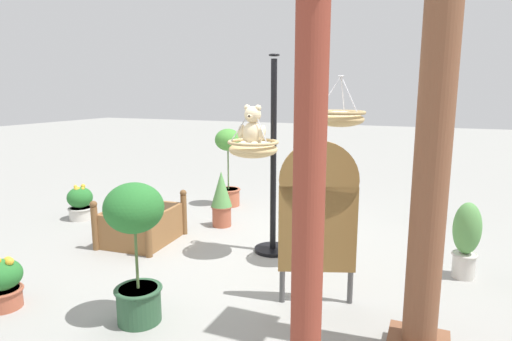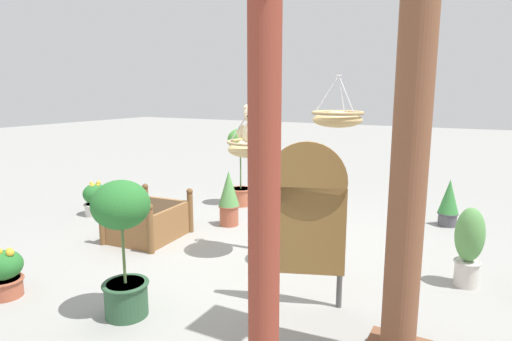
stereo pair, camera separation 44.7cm
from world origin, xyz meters
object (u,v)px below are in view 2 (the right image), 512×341
object	(u,v)px
potted_plant_fern_front	(469,245)
potted_plant_tall_leafy	(123,236)
display_pole_central	(274,195)
display_sign_board	(306,211)
wooden_planter_box	(148,220)
teddy_bear	(251,130)
potted_plant_bushy_green	(229,198)
potted_plant_flowering_red	(96,199)
potted_plant_broad_leaf	(241,163)
potted_plant_small_succulent	(4,273)
potted_plant_conical_shrub	(449,203)
greenhouse_pillar_right	(410,155)
greenhouse_pillar_left	(264,206)
hanging_basket_with_teddy	(252,148)
hanging_basket_left_high	(337,118)

from	to	relation	value
potted_plant_fern_front	potted_plant_tall_leafy	xyz separation A→B (m)	(2.55, 2.01, 0.29)
potted_plant_fern_front	display_pole_central	bearing A→B (deg)	2.01
display_pole_central	display_sign_board	world-z (taller)	display_pole_central
wooden_planter_box	potted_plant_tall_leafy	bearing A→B (deg)	126.63
teddy_bear	potted_plant_bushy_green	distance (m)	1.66
wooden_planter_box	potted_plant_flowering_red	bearing A→B (deg)	-16.85
potted_plant_flowering_red	potted_plant_broad_leaf	world-z (taller)	potted_plant_broad_leaf
potted_plant_small_succulent	potted_plant_conical_shrub	xyz separation A→B (m)	(-3.47, -4.31, 0.10)
potted_plant_small_succulent	potted_plant_fern_front	bearing A→B (deg)	-148.95
greenhouse_pillar_right	potted_plant_bushy_green	bearing A→B (deg)	-38.49
display_sign_board	greenhouse_pillar_right	bearing A→B (deg)	151.55
potted_plant_fern_front	potted_plant_small_succulent	world-z (taller)	potted_plant_fern_front
greenhouse_pillar_right	greenhouse_pillar_left	bearing A→B (deg)	56.94
teddy_bear	potted_plant_flowering_red	xyz separation A→B (m)	(2.98, -0.39, -1.23)
potted_plant_fern_front	potted_plant_tall_leafy	bearing A→B (deg)	38.24
teddy_bear	wooden_planter_box	distance (m)	1.96
teddy_bear	potted_plant_flowering_red	world-z (taller)	teddy_bear
potted_plant_conical_shrub	display_sign_board	world-z (taller)	display_sign_board
potted_plant_small_succulent	potted_plant_conical_shrub	distance (m)	5.53
hanging_basket_with_teddy	potted_plant_fern_front	world-z (taller)	hanging_basket_with_teddy
display_pole_central	hanging_basket_with_teddy	distance (m)	0.64
hanging_basket_with_teddy	potted_plant_tall_leafy	size ratio (longest dim) A/B	0.48
teddy_bear	hanging_basket_left_high	size ratio (longest dim) A/B	0.90
display_pole_central	potted_plant_bushy_green	size ratio (longest dim) A/B	2.90
potted_plant_flowering_red	teddy_bear	bearing A→B (deg)	172.53
potted_plant_fern_front	potted_plant_conical_shrub	xyz separation A→B (m)	(0.33, -2.02, -0.08)
hanging_basket_left_high	potted_plant_conical_shrub	size ratio (longest dim) A/B	0.78
hanging_basket_left_high	wooden_planter_box	world-z (taller)	hanging_basket_left_high
greenhouse_pillar_right	display_sign_board	distance (m)	1.20
wooden_planter_box	display_sign_board	size ratio (longest dim) A/B	0.68
teddy_bear	display_sign_board	bearing A→B (deg)	141.36
wooden_planter_box	greenhouse_pillar_right	bearing A→B (deg)	160.39
potted_plant_bushy_green	wooden_planter_box	bearing A→B (deg)	56.41
potted_plant_bushy_green	potted_plant_conical_shrub	bearing A→B (deg)	-152.36
greenhouse_pillar_left	hanging_basket_left_high	bearing A→B (deg)	-81.87
wooden_planter_box	potted_plant_conical_shrub	bearing A→B (deg)	-144.69
hanging_basket_with_teddy	teddy_bear	world-z (taller)	teddy_bear
potted_plant_flowering_red	potted_plant_tall_leafy	distance (m)	3.39
potted_plant_tall_leafy	potted_plant_small_succulent	distance (m)	1.37
display_sign_board	greenhouse_pillar_left	bearing A→B (deg)	102.20
potted_plant_tall_leafy	teddy_bear	bearing A→B (deg)	-100.79
greenhouse_pillar_right	potted_plant_fern_front	size ratio (longest dim) A/B	3.88
teddy_bear	potted_plant_bushy_green	world-z (taller)	teddy_bear
hanging_basket_with_teddy	wooden_planter_box	world-z (taller)	hanging_basket_with_teddy
display_pole_central	potted_plant_broad_leaf	world-z (taller)	display_pole_central
display_sign_board	hanging_basket_left_high	bearing A→B (deg)	-88.53
wooden_planter_box	potted_plant_bushy_green	distance (m)	1.17
teddy_bear	potted_plant_tall_leafy	world-z (taller)	teddy_bear
greenhouse_pillar_right	potted_plant_conical_shrub	distance (m)	3.80
greenhouse_pillar_right	potted_plant_bushy_green	distance (m)	3.65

